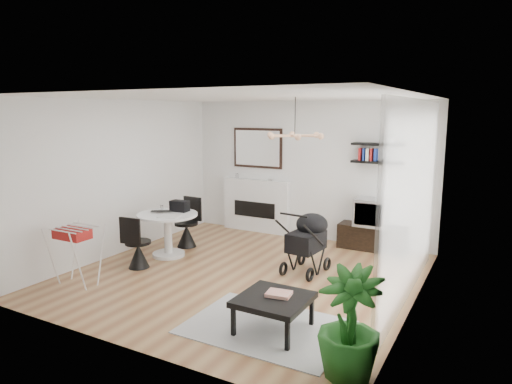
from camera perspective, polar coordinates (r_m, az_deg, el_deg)
The scene contains 25 objects.
floor at distance 7.17m, azimuth -1.59°, elevation -10.35°, with size 5.00×5.00×0.00m, color brown.
ceiling at distance 6.72m, azimuth -1.70°, elevation 11.78°, with size 5.00×5.00×0.00m, color white.
wall_back at distance 9.04m, azimuth 6.40°, elevation 2.69°, with size 5.00×5.00×0.00m, color white.
wall_left at distance 8.35m, azimuth -16.63°, elevation 1.73°, with size 5.00×5.00×0.00m, color white.
wall_right at distance 5.97m, azimuth 19.54°, elevation -1.61°, with size 5.00×5.00×0.00m, color white.
sheer_curtain at distance 6.18m, azimuth 18.93°, elevation -1.19°, with size 0.04×3.60×2.60m, color white.
fireplace at distance 9.54m, azimuth 0.03°, elevation -0.90°, with size 1.50×0.17×2.16m.
shelf_lower at distance 8.45m, azimuth 14.85°, elevation 3.62°, with size 0.90×0.25×0.04m, color black.
shelf_upper at distance 8.43m, azimuth 14.95°, elevation 5.79°, with size 0.90×0.25×0.04m, color black.
pendant_lamp at distance 6.67m, azimuth 4.88°, elevation 7.03°, with size 0.90×0.90×0.10m, color tan, non-canonical shape.
tv_console at distance 8.62m, azimuth 14.29°, elevation -5.54°, with size 1.20×0.42×0.45m, color black.
crt_tv at distance 8.51m, azimuth 14.26°, elevation -2.45°, with size 0.57×0.50×0.50m.
dining_table at distance 8.08m, azimuth -10.96°, elevation -4.45°, with size 1.04×1.04×0.76m.
laptop at distance 8.08m, azimuth -11.84°, elevation -2.49°, with size 0.35×0.23×0.03m, color black.
black_bag at distance 8.15m, azimuth -9.53°, elevation -1.74°, with size 0.32×0.19×0.19m, color black.
newspaper at distance 7.79m, azimuth -10.74°, elevation -2.99°, with size 0.35×0.29×0.01m, color silver.
drinking_glass at distance 8.30m, azimuth -11.69°, elevation -1.94°, with size 0.05×0.05×0.09m, color white.
chair_far at distance 8.64m, azimuth -8.60°, elevation -4.88°, with size 0.44×0.44×0.92m.
chair_near at distance 7.64m, azimuth -14.57°, elevation -7.21°, with size 0.42×0.43×0.87m.
drying_rack at distance 7.14m, azimuth -21.53°, elevation -7.26°, with size 0.59×0.55×0.87m.
stroller at distance 7.24m, azimuth 6.47°, elevation -6.51°, with size 0.59×0.87×1.03m.
rug at distance 5.57m, azimuth 1.30°, elevation -16.51°, with size 1.83×1.33×0.01m, color #B0B0B0.
coffee_table at distance 5.35m, azimuth 2.21°, elevation -13.40°, with size 0.79×0.79×0.40m.
magazines at distance 5.36m, azimuth 2.87°, elevation -12.60°, with size 0.28×0.22×0.04m, color #DB5436.
potted_plant at distance 4.52m, azimuth 11.58°, elevation -15.82°, with size 0.60×0.60×1.08m, color #1A5718.
Camera 1 is at (3.40, -5.79, 2.50)m, focal length 32.00 mm.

